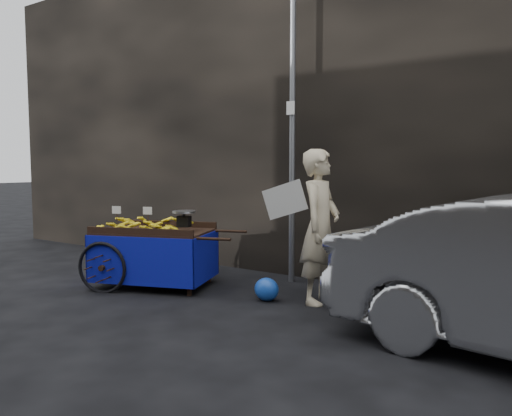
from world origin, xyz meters
The scene contains 6 objects.
ground centered at (0.00, 0.00, 0.00)m, with size 80.00×80.00×0.00m, color black.
building_wall centered at (0.39, 2.60, 2.50)m, with size 13.50×2.00×5.00m.
street_pole centered at (0.30, 1.30, 2.01)m, with size 0.12×0.10×4.00m.
banana_cart centered at (-1.14, 0.02, 0.68)m, with size 2.21×1.54×1.10m.
vendor centered at (1.11, 0.57, 0.91)m, with size 0.89×0.70×1.82m.
plastic_bag centered at (0.56, 0.26, 0.14)m, with size 0.31×0.25×0.28m, color #1746B3.
Camera 1 is at (3.77, -4.67, 1.64)m, focal length 35.00 mm.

